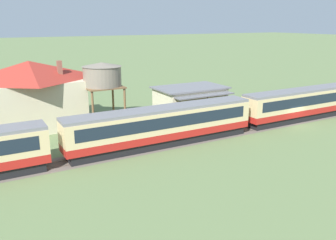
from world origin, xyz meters
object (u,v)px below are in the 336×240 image
(passenger_train, at_px, (165,124))
(station_building, at_px, (190,101))
(station_house_red_roof, at_px, (32,94))
(water_tower, at_px, (102,75))

(passenger_train, bearing_deg, station_building, 45.53)
(station_building, xyz_separation_m, station_house_red_roof, (-20.93, 4.46, 2.30))
(station_building, xyz_separation_m, water_tower, (-12.83, 0.69, 4.52))
(passenger_train, relative_size, water_tower, 13.89)
(passenger_train, height_order, station_building, passenger_train)
(station_house_red_roof, bearing_deg, passenger_train, -50.90)
(station_building, bearing_deg, water_tower, 176.94)
(water_tower, bearing_deg, station_building, -3.06)
(station_building, relative_size, water_tower, 1.21)
(station_building, height_order, water_tower, water_tower)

